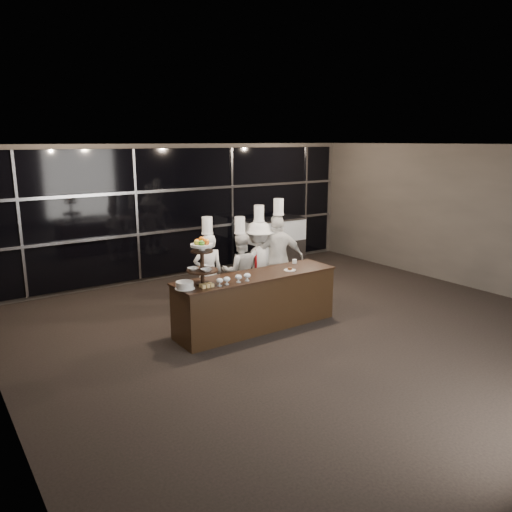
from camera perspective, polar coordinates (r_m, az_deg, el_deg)
room at (r=7.46m, az=9.52°, el=0.77°), size 10.00×10.00×10.00m
window_wall at (r=11.47m, az=-7.93°, el=5.11°), size 8.60×0.10×2.80m
buffet_counter at (r=8.31m, az=0.04°, el=-5.16°), size 2.84×0.74×0.92m
display_stand at (r=7.57m, az=-6.19°, el=-0.20°), size 0.48×0.48×0.74m
compotes at (r=7.67m, az=-2.64°, el=-2.56°), size 0.61×0.11×0.12m
layer_cake at (r=7.48m, az=-8.14°, el=-3.33°), size 0.30×0.30×0.11m
pastry_squares at (r=7.52m, az=-5.67°, el=-3.36°), size 0.20×0.13×0.05m
small_plate at (r=8.46m, az=3.89°, el=-1.56°), size 0.20×0.20×0.05m
chef_cup at (r=8.95m, az=4.43°, el=-0.61°), size 0.08×0.08×0.07m
display_case at (r=12.11m, az=2.04°, el=1.73°), size 1.51×0.66×1.24m
chef_a at (r=9.03m, az=-5.49°, el=-1.75°), size 0.61×0.48×1.76m
chef_b at (r=9.24m, az=-1.82°, el=-1.59°), size 0.84×0.75×1.72m
chef_c at (r=9.50m, az=0.34°, el=-0.68°), size 1.05×0.62×1.89m
chef_d at (r=9.51m, az=2.53°, el=-0.27°), size 1.09×0.75×2.02m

